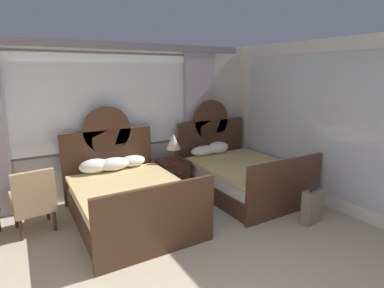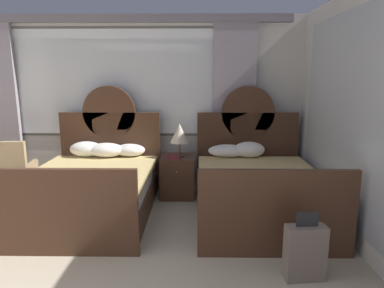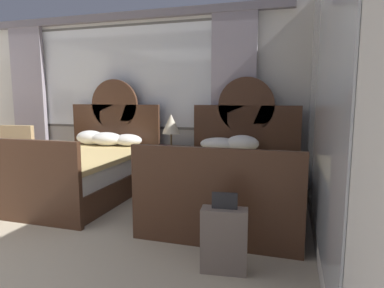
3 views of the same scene
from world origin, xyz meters
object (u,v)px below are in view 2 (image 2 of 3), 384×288
(bed_near_mirror, at_px, (257,188))
(bed_near_window, at_px, (94,187))
(suitcase_on_floor, at_px, (305,252))
(book_on_nightstand, at_px, (174,157))
(nightstand_between_beds, at_px, (178,176))
(armchair_by_window_left, at_px, (12,171))
(table_lamp_on_nightstand, at_px, (179,134))

(bed_near_mirror, bearing_deg, bed_near_window, 179.67)
(bed_near_mirror, relative_size, suitcase_on_floor, 3.38)
(bed_near_mirror, distance_m, book_on_nightstand, 1.27)
(bed_near_window, height_order, bed_near_mirror, same)
(nightstand_between_beds, bearing_deg, book_on_nightstand, -116.43)
(bed_near_window, xyz_separation_m, bed_near_mirror, (2.13, -0.01, -0.01))
(armchair_by_window_left, bearing_deg, bed_near_window, -13.73)
(nightstand_between_beds, bearing_deg, suitcase_on_floor, -59.61)
(table_lamp_on_nightstand, relative_size, armchair_by_window_left, 0.53)
(bed_near_window, xyz_separation_m, table_lamp_on_nightstand, (1.10, 0.64, 0.60))
(nightstand_between_beds, height_order, book_on_nightstand, book_on_nightstand)
(bed_near_window, distance_m, bed_near_mirror, 2.13)
(bed_near_mirror, distance_m, armchair_by_window_left, 3.38)
(nightstand_between_beds, bearing_deg, bed_near_mirror, -31.62)
(bed_near_window, relative_size, table_lamp_on_nightstand, 4.35)
(bed_near_mirror, relative_size, nightstand_between_beds, 3.46)
(bed_near_window, bearing_deg, armchair_by_window_left, 166.27)
(bed_near_window, bearing_deg, suitcase_on_floor, -32.54)
(nightstand_between_beds, bearing_deg, bed_near_window, -149.00)
(bed_near_mirror, height_order, suitcase_on_floor, bed_near_mirror)
(bed_near_mirror, xyz_separation_m, nightstand_between_beds, (-1.06, 0.65, -0.04))
(table_lamp_on_nightstand, height_order, armchair_by_window_left, table_lamp_on_nightstand)
(table_lamp_on_nightstand, distance_m, suitcase_on_floor, 2.53)
(armchair_by_window_left, bearing_deg, bed_near_mirror, -5.34)
(bed_near_mirror, xyz_separation_m, suitcase_on_floor, (0.18, -1.46, -0.09))
(book_on_nightstand, bearing_deg, bed_near_mirror, -26.49)
(table_lamp_on_nightstand, distance_m, book_on_nightstand, 0.35)
(bed_near_window, relative_size, suitcase_on_floor, 3.38)
(book_on_nightstand, xyz_separation_m, armchair_by_window_left, (-2.25, -0.24, -0.15))
(nightstand_between_beds, distance_m, table_lamp_on_nightstand, 0.65)
(nightstand_between_beds, relative_size, armchair_by_window_left, 0.67)
(bed_near_window, relative_size, book_on_nightstand, 8.17)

